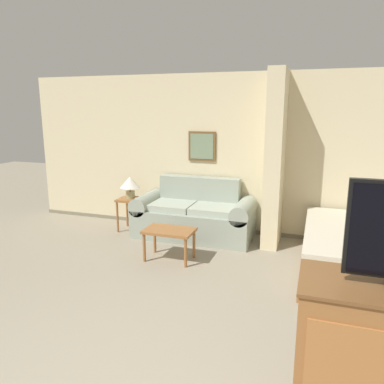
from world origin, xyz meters
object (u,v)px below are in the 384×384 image
object	(u,v)px
table_lamp	(130,184)
bed	(374,253)
couch	(194,216)
coffee_table	(169,234)

from	to	relation	value
table_lamp	bed	xyz separation A→B (m)	(3.70, -0.58, -0.53)
table_lamp	couch	bearing A→B (deg)	3.12
coffee_table	bed	size ratio (longest dim) A/B	0.33
table_lamp	bed	bearing A→B (deg)	-8.98
couch	table_lamp	xyz separation A→B (m)	(-1.11, -0.06, 0.47)
coffee_table	bed	xyz separation A→B (m)	(2.60, 0.39, -0.09)
couch	table_lamp	distance (m)	1.21
couch	bed	size ratio (longest dim) A/B	0.93
coffee_table	table_lamp	size ratio (longest dim) A/B	1.82
coffee_table	table_lamp	distance (m)	1.53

